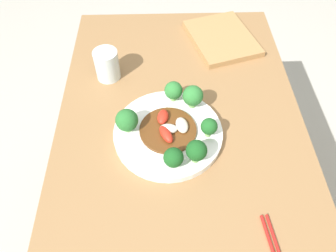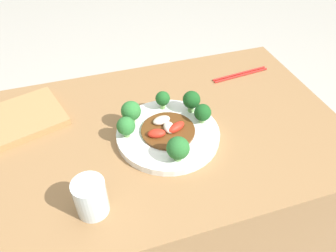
# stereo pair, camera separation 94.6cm
# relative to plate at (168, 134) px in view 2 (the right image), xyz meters

# --- Properties ---
(ground_plane) EXTENTS (8.00, 8.00, 0.00)m
(ground_plane) POSITION_rel_plate_xyz_m (0.02, -0.04, -0.73)
(ground_plane) COLOR #B7B2A8
(table) EXTENTS (1.08, 0.68, 0.72)m
(table) POSITION_rel_plate_xyz_m (0.02, -0.04, -0.37)
(table) COLOR olive
(table) RESTS_ON ground_plane
(plate) EXTENTS (0.29, 0.29, 0.02)m
(plate) POSITION_rel_plate_xyz_m (0.00, 0.00, 0.00)
(plate) COLOR white
(plate) RESTS_ON table
(broccoli_north) EXTENTS (0.06, 0.06, 0.07)m
(broccoli_north) POSITION_rel_plate_xyz_m (0.01, 0.10, 0.05)
(broccoli_north) COLOR #70A356
(broccoli_north) RESTS_ON plate
(broccoli_south) EXTENTS (0.04, 0.04, 0.06)m
(broccoli_south) POSITION_rel_plate_xyz_m (-0.02, -0.10, 0.04)
(broccoli_south) COLOR #7AAD5B
(broccoli_south) RESTS_ON plate
(broccoli_west) EXTENTS (0.05, 0.05, 0.06)m
(broccoli_west) POSITION_rel_plate_xyz_m (-0.10, -0.01, 0.04)
(broccoli_west) COLOR #89B76B
(broccoli_west) RESTS_ON plate
(broccoli_east) EXTENTS (0.05, 0.05, 0.06)m
(broccoli_east) POSITION_rel_plate_xyz_m (0.11, -0.02, 0.04)
(broccoli_east) COLOR #7AAD5B
(broccoli_east) RESTS_ON plate
(broccoli_southeast) EXTENTS (0.06, 0.06, 0.07)m
(broccoli_southeast) POSITION_rel_plate_xyz_m (0.09, -0.07, 0.05)
(broccoli_southeast) COLOR #70A356
(broccoli_southeast) RESTS_ON plate
(broccoli_southwest) EXTENTS (0.05, 0.05, 0.07)m
(broccoli_southwest) POSITION_rel_plate_xyz_m (-0.09, -0.06, 0.05)
(broccoli_southwest) COLOR #70A356
(broccoli_southwest) RESTS_ON plate
(stirfry_center) EXTENTS (0.15, 0.15, 0.03)m
(stirfry_center) POSITION_rel_plate_xyz_m (0.00, -0.00, 0.02)
(stirfry_center) COLOR #5B3314
(stirfry_center) RESTS_ON plate
(drinking_glass) EXTENTS (0.07, 0.07, 0.09)m
(drinking_glass) POSITION_rel_plate_xyz_m (0.23, 0.18, 0.04)
(drinking_glass) COLOR silver
(drinking_glass) RESTS_ON table
(chopsticks) EXTENTS (0.21, 0.04, 0.01)m
(chopsticks) POSITION_rel_plate_xyz_m (-0.34, -0.22, -0.01)
(chopsticks) COLOR red
(chopsticks) RESTS_ON table
(cutting_board) EXTENTS (0.29, 0.26, 0.02)m
(cutting_board) POSITION_rel_plate_xyz_m (0.40, -0.20, -0.00)
(cutting_board) COLOR #AD7F4C
(cutting_board) RESTS_ON table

